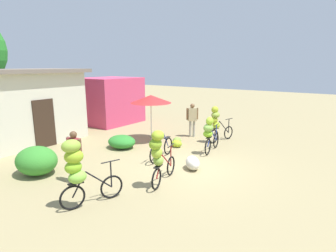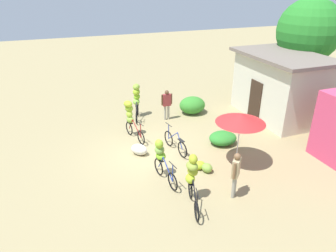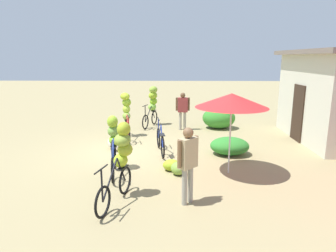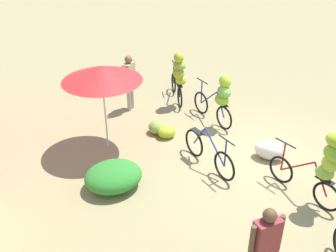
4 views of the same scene
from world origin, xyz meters
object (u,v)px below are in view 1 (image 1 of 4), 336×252
object	(u,v)px
bicycle_leftmost	(78,167)
building_low	(26,106)
bicycle_rightmost	(217,122)
bicycle_near_pile	(159,153)
bicycle_center_loaded	(162,149)
bicycle_by_shop	(210,132)
produce_sack	(193,163)
banana_pile_on_ground	(177,142)
market_umbrella	(151,99)
person_bystander	(75,152)
shop_pink	(110,100)
person_vendor	(192,117)

from	to	relation	value
bicycle_leftmost	building_low	bearing A→B (deg)	70.49
building_low	bicycle_rightmost	xyz separation A→B (m)	(4.74, -6.89, -0.68)
bicycle_near_pile	bicycle_rightmost	xyz separation A→B (m)	(5.10, 0.68, -0.06)
building_low	bicycle_center_loaded	xyz separation A→B (m)	(1.60, -6.21, -1.26)
building_low	bicycle_by_shop	bearing A→B (deg)	-66.74
building_low	produce_sack	bearing A→B (deg)	-80.09
bicycle_rightmost	banana_pile_on_ground	world-z (taller)	bicycle_rightmost
market_umbrella	person_bystander	world-z (taller)	market_umbrella
shop_pink	bicycle_center_loaded	bearing A→B (deg)	-118.60
bicycle_near_pile	bicycle_center_loaded	bearing A→B (deg)	34.79
produce_sack	bicycle_near_pile	bearing A→B (deg)	176.54
bicycle_near_pile	bicycle_by_shop	bearing A→B (deg)	3.54
bicycle_rightmost	person_bystander	bearing A→B (deg)	166.90
person_bystander	market_umbrella	bearing A→B (deg)	12.47
banana_pile_on_ground	bicycle_center_loaded	bearing A→B (deg)	-165.19
building_low	bicycle_by_shop	size ratio (longest dim) A/B	2.94
building_low	bicycle_by_shop	distance (m)	8.03
bicycle_leftmost	person_bystander	world-z (taller)	bicycle_leftmost
market_umbrella	bicycle_rightmost	world-z (taller)	market_umbrella
building_low	person_bystander	xyz separation A→B (m)	(-1.53, -5.43, -0.69)
shop_pink	bicycle_center_loaded	size ratio (longest dim) A/B	1.83
bicycle_near_pile	banana_pile_on_ground	size ratio (longest dim) A/B	2.20
bicycle_near_pile	bicycle_center_loaded	xyz separation A→B (m)	(1.96, 1.36, -0.64)
market_umbrella	person_bystander	distance (m)	5.04
produce_sack	person_vendor	xyz separation A→B (m)	(3.65, 2.16, 0.76)
produce_sack	person_vendor	size ratio (longest dim) A/B	0.44
bicycle_by_shop	person_bystander	bearing A→B (deg)	157.74
shop_pink	bicycle_leftmost	xyz separation A→B (m)	(-7.49, -6.96, -0.30)
banana_pile_on_ground	shop_pink	bearing A→B (deg)	73.10
banana_pile_on_ground	bicycle_near_pile	bearing A→B (deg)	-153.65
market_umbrella	bicycle_by_shop	distance (m)	3.17
banana_pile_on_ground	person_bystander	xyz separation A→B (m)	(-4.81, 0.33, 0.78)
shop_pink	bicycle_near_pile	xyz separation A→B (m)	(-5.46, -7.79, -0.32)
building_low	bicycle_leftmost	bearing A→B (deg)	-109.51
shop_pink	banana_pile_on_ground	bearing A→B (deg)	-106.90
building_low	shop_pink	distance (m)	5.12
bicycle_leftmost	produce_sack	world-z (taller)	bicycle_leftmost
bicycle_rightmost	produce_sack	world-z (taller)	bicycle_rightmost
building_low	shop_pink	size ratio (longest dim) A/B	1.52
bicycle_center_loaded	banana_pile_on_ground	distance (m)	1.76
market_umbrella	produce_sack	distance (m)	4.20
bicycle_center_loaded	building_low	bearing A→B (deg)	104.42
shop_pink	banana_pile_on_ground	size ratio (longest dim) A/B	4.25
bicycle_near_pile	produce_sack	size ratio (longest dim) A/B	2.37
building_low	bicycle_rightmost	size ratio (longest dim) A/B	2.97
produce_sack	bicycle_by_shop	bearing A→B (deg)	10.00
bicycle_leftmost	banana_pile_on_ground	size ratio (longest dim) A/B	2.28
bicycle_by_shop	bicycle_leftmost	bearing A→B (deg)	173.72
bicycle_near_pile	person_bystander	bearing A→B (deg)	118.65
person_vendor	person_bystander	size ratio (longest dim) A/B	1.04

